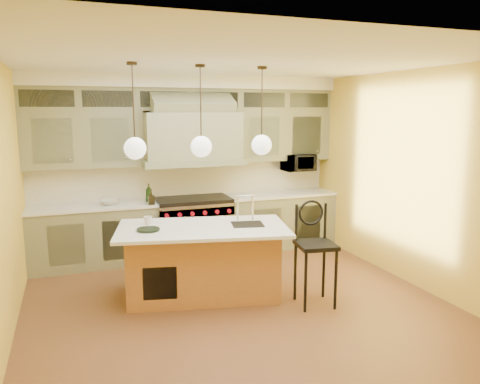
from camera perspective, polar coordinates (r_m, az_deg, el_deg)
name	(u,v)px	position (r m, az deg, el deg)	size (l,w,h in m)	color
floor	(237,305)	(5.91, -0.32, -13.60)	(5.00, 5.00, 0.00)	brown
ceiling	(237,61)	(5.44, -0.35, 15.64)	(5.00, 5.00, 0.00)	white
wall_back	(187,165)	(7.87, -6.50, 3.25)	(5.00, 5.00, 0.00)	gold
wall_front	(361,246)	(3.30, 14.56, -6.38)	(5.00, 5.00, 0.00)	gold
wall_left	(1,203)	(5.22, -27.12, -1.20)	(5.00, 5.00, 0.00)	gold
wall_right	(411,178)	(6.75, 20.08, 1.59)	(5.00, 5.00, 0.00)	gold
back_cabinetry	(191,168)	(7.61, -6.02, 2.88)	(5.00, 0.77, 2.90)	gray
range	(193,226)	(7.70, -5.73, -4.19)	(1.20, 0.74, 0.96)	silver
kitchen_island	(203,260)	(6.05, -4.49, -8.24)	(2.30, 1.56, 1.35)	#A8683B
counter_stool	(315,246)	(5.79, 9.10, -6.52)	(0.50, 0.50, 1.27)	black
microwave	(298,162)	(8.31, 7.12, 3.59)	(0.54, 0.37, 0.30)	black
oil_bottle_a	(149,193)	(7.45, -11.05, -0.10)	(0.11, 0.11, 0.29)	black
oil_bottle_b	(151,198)	(7.23, -10.75, -0.72)	(0.09, 0.09, 0.20)	black
fruit_bowl	(111,202)	(7.40, -15.48, -1.17)	(0.32, 0.32, 0.08)	beige
cup	(148,220)	(6.10, -11.16, -3.41)	(0.11, 0.11, 0.10)	beige
pendant_left	(135,146)	(5.61, -12.68, 5.51)	(0.26, 0.26, 1.11)	#2D2319
pendant_center	(201,144)	(5.77, -4.74, 5.83)	(0.26, 0.26, 1.11)	#2D2319
pendant_right	(262,143)	(6.03, 2.65, 6.03)	(0.26, 0.26, 1.11)	#2D2319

